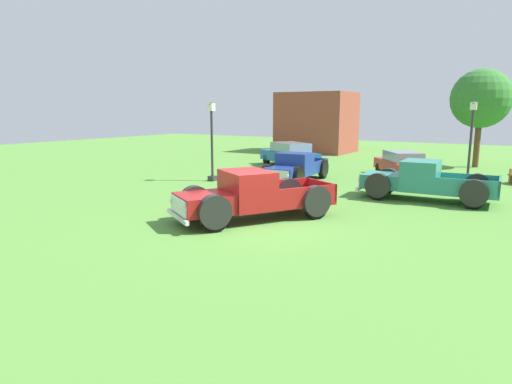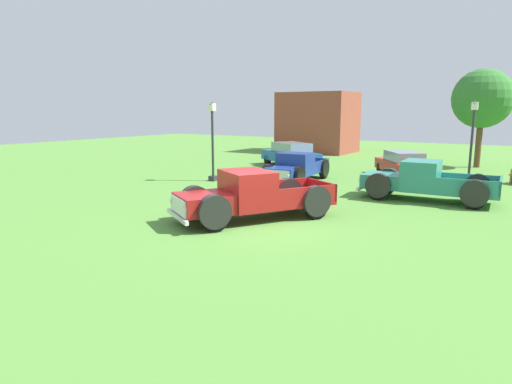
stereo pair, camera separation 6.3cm
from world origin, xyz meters
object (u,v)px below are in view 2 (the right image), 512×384
object	(u,v)px
sedan_distant_a	(290,154)
sedan_distant_b	(403,164)
lamp_post_far	(213,140)
pickup_truck_behind_right	(295,168)
oak_tree_east	(483,99)
pickup_truck_foreground	(245,197)
lamp_post_near	(472,141)
pickup_truck_behind_left	(419,181)

from	to	relation	value
sedan_distant_a	sedan_distant_b	world-z (taller)	sedan_distant_a
sedan_distant_a	lamp_post_far	size ratio (longest dim) A/B	1.24
sedan_distant_a	pickup_truck_behind_right	bearing A→B (deg)	-59.90
pickup_truck_behind_right	sedan_distant_a	size ratio (longest dim) A/B	1.00
sedan_distant_a	oak_tree_east	world-z (taller)	oak_tree_east
pickup_truck_foreground	lamp_post_near	world-z (taller)	lamp_post_near
sedan_distant_b	lamp_post_far	world-z (taller)	lamp_post_far
lamp_post_near	sedan_distant_b	bearing A→B (deg)	174.62
sedan_distant_a	sedan_distant_b	bearing A→B (deg)	-6.85
sedan_distant_b	lamp_post_far	distance (m)	10.10
pickup_truck_behind_right	sedan_distant_a	xyz separation A→B (m)	(-3.14, 5.41, 0.10)
pickup_truck_behind_right	pickup_truck_behind_left	bearing A→B (deg)	-10.94
pickup_truck_foreground	lamp_post_near	xyz separation A→B (m)	(5.07, 11.94, 1.31)
pickup_truck_behind_left	sedan_distant_b	bearing A→B (deg)	110.22
pickup_truck_foreground	lamp_post_far	world-z (taller)	lamp_post_far
pickup_truck_behind_right	lamp_post_near	world-z (taller)	lamp_post_near
pickup_truck_foreground	pickup_truck_behind_left	bearing A→B (deg)	58.84
pickup_truck_behind_right	sedan_distant_a	distance (m)	6.26
pickup_truck_behind_left	lamp_post_near	xyz separation A→B (m)	(1.14, 5.43, 1.33)
sedan_distant_a	lamp_post_far	world-z (taller)	lamp_post_far
sedan_distant_b	lamp_post_near	world-z (taller)	lamp_post_near
sedan_distant_a	oak_tree_east	bearing A→B (deg)	31.15
sedan_distant_a	oak_tree_east	size ratio (longest dim) A/B	0.81
lamp_post_far	pickup_truck_foreground	bearing A→B (deg)	-44.91
pickup_truck_behind_left	oak_tree_east	size ratio (longest dim) A/B	0.87
lamp_post_near	lamp_post_far	distance (m)	12.56
pickup_truck_behind_left	oak_tree_east	bearing A→B (deg)	86.88
pickup_truck_behind_left	oak_tree_east	world-z (taller)	oak_tree_east
pickup_truck_behind_left	pickup_truck_behind_right	size ratio (longest dim) A/B	1.08
sedan_distant_a	pickup_truck_foreground	bearing A→B (deg)	-67.71
pickup_truck_behind_right	lamp_post_far	xyz separation A→B (m)	(-3.72, -1.76, 1.36)
pickup_truck_foreground	sedan_distant_b	distance (m)	12.38
sedan_distant_a	lamp_post_near	distance (m)	10.59
sedan_distant_a	lamp_post_near	xyz separation A→B (m)	(10.45, -1.17, 1.28)
sedan_distant_b	sedan_distant_a	bearing A→B (deg)	173.15
pickup_truck_behind_left	pickup_truck_behind_right	world-z (taller)	pickup_truck_behind_left
pickup_truck_foreground	sedan_distant_a	world-z (taller)	pickup_truck_foreground
pickup_truck_behind_left	lamp_post_near	world-z (taller)	lamp_post_near
pickup_truck_behind_left	lamp_post_far	bearing A→B (deg)	-176.71
pickup_truck_behind_left	sedan_distant_a	size ratio (longest dim) A/B	1.08
sedan_distant_b	pickup_truck_foreground	bearing A→B (deg)	-98.44
pickup_truck_foreground	lamp_post_far	distance (m)	8.50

